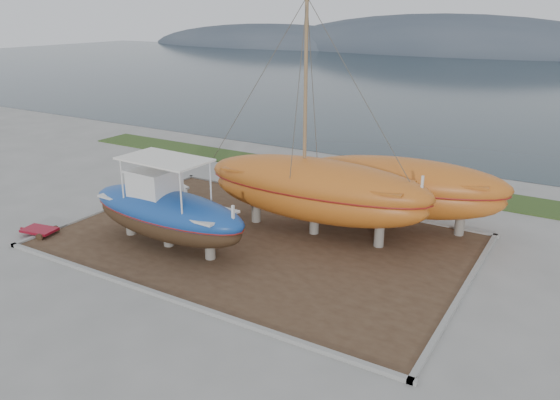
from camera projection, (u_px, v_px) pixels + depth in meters
The scene contains 11 objects.
ground at pixel (204, 277), 21.62m from camera, with size 140.00×140.00×0.00m, color gray.
dirt_patch at pixel (260, 241), 24.84m from camera, with size 18.00×12.00×0.06m, color #422D1E.
curb_frame at pixel (260, 240), 24.82m from camera, with size 18.60×12.60×0.15m, color gray, non-canonical shape.
grass_strip at pixel (360, 178), 34.13m from camera, with size 44.00×3.00×0.08m, color #284219.
sea at pixel (511, 83), 78.17m from camera, with size 260.00×100.00×0.04m, color #16252C, non-canonical shape.
mountain_ridge at pixel (553, 56), 122.61m from camera, with size 200.00×36.00×20.00m, color #333D49, non-canonical shape.
blue_caique at pixel (166, 203), 23.67m from camera, with size 8.38×2.62×4.03m, color #184394, non-canonical shape.
white_dinghy at pixel (164, 190), 29.65m from camera, with size 4.55×1.71×1.37m, color silver, non-canonical shape.
orange_sailboat at pixel (316, 123), 23.94m from camera, with size 10.96×3.23×10.46m, color #B25A1B, non-canonical shape.
orange_bare_hull at pixel (399, 194), 25.96m from camera, with size 10.07×3.02×3.30m, color #B25A1B, non-canonical shape.
red_trailer at pixel (40, 232), 25.53m from camera, with size 2.31×1.15×0.33m, color maroon, non-canonical shape.
Camera 1 is at (12.58, -15.05, 10.04)m, focal length 35.00 mm.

